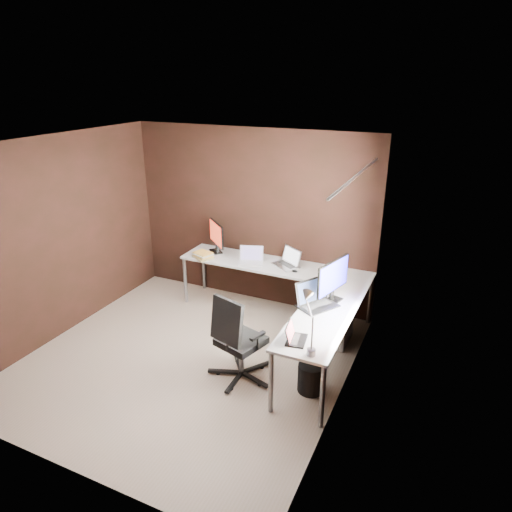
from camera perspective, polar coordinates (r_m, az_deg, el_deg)
The scene contains 15 objects.
room at distance 4.87m, azimuth -5.54°, elevation -0.84°, with size 3.60×3.60×2.50m.
desk at distance 5.73m, azimuth 3.91°, elevation -3.76°, with size 2.65×2.25×0.73m.
drawer_pedestal at distance 5.84m, azimuth 9.63°, elevation -7.68°, with size 0.42×0.50×0.60m, color silver.
monitor_left at distance 6.59m, azimuth -4.98°, elevation 2.58°, with size 0.40×0.36×0.45m.
monitor_right at distance 5.20m, azimuth 9.60°, elevation -2.76°, with size 0.21×0.59×0.50m.
laptop_white at distance 6.27m, azimuth -0.62°, elevation -0.38°, with size 0.38×0.32×0.22m.
laptop_silver at distance 6.18m, azimuth 4.00°, elevation -0.73°, with size 0.44×0.40×0.24m.
laptop_black_big at distance 5.17m, azimuth 7.40°, elevation -5.49°, with size 0.48×0.53×0.28m.
laptop_black_small at distance 4.51m, azimuth 4.78°, elevation -10.03°, with size 0.22×0.29×0.18m.
book_stack at distance 6.46m, azimuth -6.64°, elevation 0.09°, with size 0.34×0.32×0.09m.
mouse_left at distance 6.47m, azimuth -6.64°, elevation -0.12°, with size 0.08×0.05×0.03m, color black.
mouse_corner at distance 5.99m, azimuth 4.85°, elevation -1.90°, with size 0.08×0.05×0.03m, color black.
desk_lamp at distance 4.21m, azimuth 6.55°, elevation -7.21°, with size 0.19×0.23×0.61m.
office_chair at distance 5.10m, azimuth -2.14°, elevation -12.16°, with size 0.57×0.60×1.02m.
wastebasket at distance 5.02m, azimuth 6.87°, elevation -14.84°, with size 0.28×0.28×0.32m, color black.
Camera 1 is at (2.64, -3.81, 3.15)m, focal length 32.00 mm.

